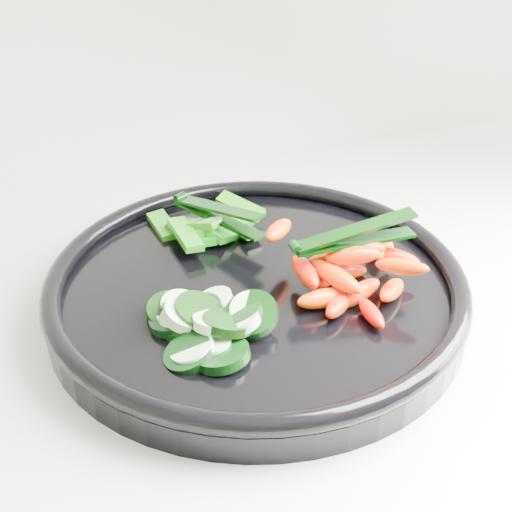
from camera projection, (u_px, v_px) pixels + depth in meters
name	position (u px, v px, depth m)	size (l,w,h in m)	color
veggie_tray	(256.00, 289.00, 0.64)	(0.49, 0.49, 0.04)	black
cucumber_pile	(203.00, 322.00, 0.57)	(0.11, 0.12, 0.04)	black
carrot_pile	(346.00, 268.00, 0.62)	(0.13, 0.15, 0.06)	#E84700
pepper_pile	(208.00, 227.00, 0.71)	(0.11, 0.10, 0.04)	#0A7210
tong_carrot	(351.00, 237.00, 0.61)	(0.11, 0.02, 0.02)	black
tong_pepper	(216.00, 212.00, 0.70)	(0.07, 0.11, 0.02)	black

